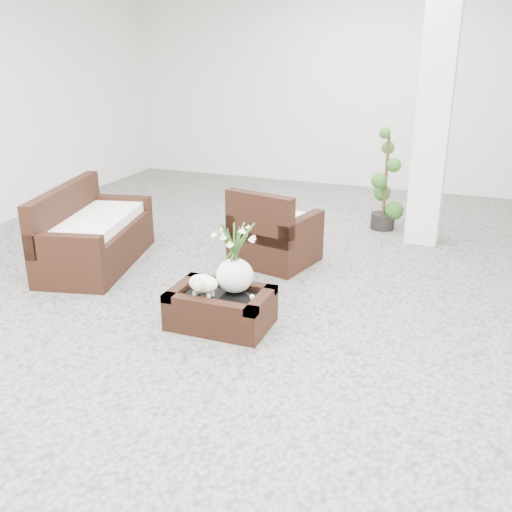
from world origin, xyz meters
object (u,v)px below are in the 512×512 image
(loveseat, at_px, (95,227))
(topiary, at_px, (386,180))
(coffee_table, at_px, (221,310))
(armchair, at_px, (276,225))

(loveseat, height_order, topiary, topiary)
(coffee_table, distance_m, topiary, 3.63)
(coffee_table, xyz_separation_m, topiary, (0.88, 3.49, 0.53))
(armchair, distance_m, topiary, 2.02)
(armchair, xyz_separation_m, loveseat, (-1.91, -0.81, 0.01))
(coffee_table, relative_size, topiary, 0.66)
(coffee_table, bearing_deg, loveseat, 155.45)
(armchair, relative_size, topiary, 0.66)
(armchair, bearing_deg, loveseat, 36.13)
(coffee_table, height_order, loveseat, loveseat)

